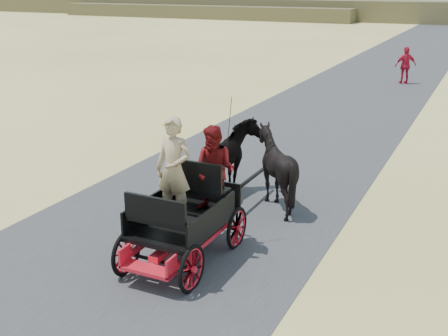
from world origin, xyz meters
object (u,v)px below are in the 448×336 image
at_px(horse_right, 276,168).
at_px(pedestrian, 406,65).
at_px(carriage, 184,240).
at_px(horse_left, 229,162).

relative_size(horse_right, pedestrian, 0.98).
bearing_deg(horse_right, carriage, 79.61).
distance_m(carriage, pedestrian, 19.89).
bearing_deg(pedestrian, carriage, 56.25).
relative_size(horse_left, pedestrian, 1.16).
bearing_deg(carriage, pedestrian, 88.07).
xyz_separation_m(carriage, pedestrian, (0.67, 19.87, 0.50)).
distance_m(horse_left, pedestrian, 16.91).
relative_size(carriage, horse_left, 1.20).
height_order(horse_left, horse_right, horse_right).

